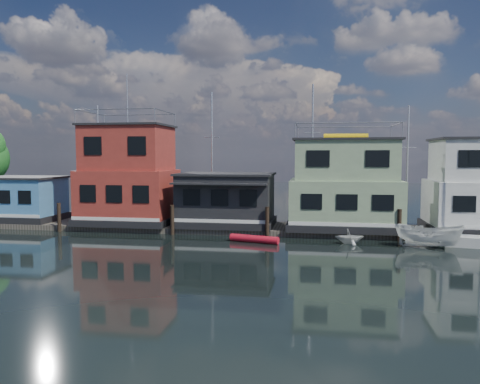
% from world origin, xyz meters
% --- Properties ---
extents(ground, '(160.00, 160.00, 0.00)m').
position_xyz_m(ground, '(0.00, 0.00, 0.00)').
color(ground, black).
rests_on(ground, ground).
extents(dock, '(48.00, 5.00, 0.40)m').
position_xyz_m(dock, '(0.00, 12.00, 0.20)').
color(dock, '#595147').
rests_on(dock, ground).
extents(houseboat_blue, '(6.40, 4.90, 3.66)m').
position_xyz_m(houseboat_blue, '(-18.00, 12.00, 2.21)').
color(houseboat_blue, black).
rests_on(houseboat_blue, dock).
extents(houseboat_red, '(7.40, 5.90, 11.86)m').
position_xyz_m(houseboat_red, '(-8.50, 12.00, 4.10)').
color(houseboat_red, black).
rests_on(houseboat_red, dock).
extents(houseboat_dark, '(7.40, 6.10, 4.06)m').
position_xyz_m(houseboat_dark, '(-0.50, 11.98, 2.42)').
color(houseboat_dark, black).
rests_on(houseboat_dark, dock).
extents(houseboat_green, '(8.40, 5.90, 7.03)m').
position_xyz_m(houseboat_green, '(8.50, 12.00, 3.55)').
color(houseboat_green, black).
rests_on(houseboat_green, dock).
extents(pilings, '(42.28, 0.28, 2.20)m').
position_xyz_m(pilings, '(-0.33, 9.20, 1.10)').
color(pilings, '#2D2116').
rests_on(pilings, ground).
extents(background_masts, '(36.40, 0.16, 12.00)m').
position_xyz_m(background_masts, '(4.76, 18.00, 5.55)').
color(background_masts, silver).
rests_on(background_masts, ground).
extents(dinghy_white, '(2.18, 1.97, 1.00)m').
position_xyz_m(dinghy_white, '(8.61, 7.75, 0.50)').
color(dinghy_white, silver).
rests_on(dinghy_white, ground).
extents(motorboat, '(4.32, 2.54, 1.57)m').
position_xyz_m(motorboat, '(13.46, 7.12, 0.78)').
color(motorboat, white).
rests_on(motorboat, ground).
extents(red_kayak, '(3.44, 1.38, 0.50)m').
position_xyz_m(red_kayak, '(2.35, 7.09, 0.25)').
color(red_kayak, red).
rests_on(red_kayak, ground).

